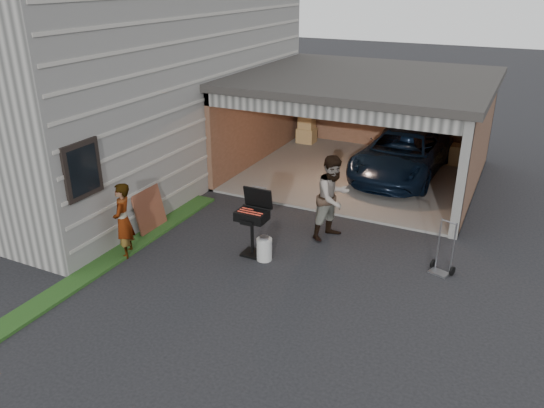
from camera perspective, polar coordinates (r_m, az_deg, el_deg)
The scene contains 11 objects.
ground at distance 10.62m, azimuth -5.56°, elevation -7.24°, with size 80.00×80.00×0.00m, color black.
house at distance 16.22m, azimuth -17.11°, elevation 13.06°, with size 7.00×11.00×5.50m, color #474744.
groundcover_strip at distance 11.19m, azimuth -18.25°, elevation -6.54°, with size 0.50×8.00×0.06m, color #193814.
garage at distance 15.49m, azimuth 10.01°, elevation 9.93°, with size 6.80×6.30×2.90m.
minivan at distance 15.66m, azimuth 13.81°, elevation 5.06°, with size 2.11×4.58×1.27m, color black.
woman at distance 11.20m, azimuth -15.73°, elevation -1.73°, with size 0.58×0.38×1.60m, color silver.
man at distance 11.58m, azimuth 6.57°, elevation 0.70°, with size 0.92×0.72×1.90m, color #412D19.
bbq_grill at distance 10.84m, azimuth -2.09°, elevation -1.46°, with size 0.63×0.55×1.40m.
propane_tank at distance 10.87m, azimuth -0.83°, elevation -4.89°, with size 0.32×0.32×0.48m, color silver.
plywood_panel at distance 12.31m, azimuth -13.04°, elevation -0.62°, with size 0.04×0.91×1.02m, color brown.
hand_truck at distance 10.95m, azimuth 17.83°, elevation -6.05°, with size 0.49×0.45×1.11m.
Camera 1 is at (4.91, -7.71, 5.40)m, focal length 35.00 mm.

